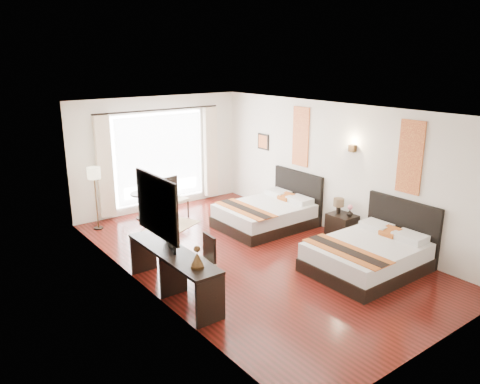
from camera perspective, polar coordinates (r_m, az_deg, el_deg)
floor at (r=9.16m, az=1.60°, el=-7.73°), size 4.50×7.50×0.01m
ceiling at (r=8.42m, az=1.75°, el=9.93°), size 4.50×7.50×0.02m
wall_headboard at (r=10.20m, az=11.58°, el=2.78°), size 0.01×7.50×2.80m
wall_desk at (r=7.54m, az=-11.77°, el=-1.98°), size 0.01×7.50×2.80m
wall_window at (r=11.76m, az=-9.85°, el=4.64°), size 4.50×0.01×2.80m
wall_entry at (r=6.37m, az=23.37°, el=-6.46°), size 4.50×0.01×2.80m
window_glass at (r=11.77m, az=-9.79°, el=4.15°), size 2.40×0.02×2.20m
sheer_curtain at (r=11.71m, az=-9.66°, el=4.10°), size 2.30×0.02×2.10m
drape_left at (r=11.11m, az=-16.19°, el=2.92°), size 0.35×0.14×2.35m
drape_right at (r=12.40m, az=-3.61°, el=4.87°), size 0.35×0.14×2.35m
art_panel_near at (r=9.04m, az=20.05°, el=3.99°), size 0.03×0.50×1.35m
art_panel_far at (r=10.80m, az=7.41°, el=6.69°), size 0.03×0.50×1.35m
wall_sconce at (r=9.76m, az=13.54°, el=5.19°), size 0.10×0.14×0.14m
mirror_frame at (r=7.13m, az=-10.12°, el=-1.70°), size 0.04×1.25×0.95m
mirror_glass at (r=7.14m, az=-9.94°, el=-1.66°), size 0.01×1.12×0.82m
bed_near at (r=8.77m, az=15.55°, el=-7.31°), size 2.05×1.60×1.15m
bed_far at (r=10.58m, az=3.41°, el=-2.63°), size 2.04×1.59×1.15m
nightstand at (r=10.07m, az=12.29°, el=-4.16°), size 0.45×0.56×0.54m
table_lamp at (r=10.02m, az=11.94°, el=-1.39°), size 0.22×0.22×0.36m
vase at (r=9.90m, az=13.22°, el=-2.73°), size 0.14×0.14×0.14m
console_desk at (r=7.66m, az=-8.13°, el=-9.76°), size 0.50×2.20×0.76m
television at (r=7.64m, az=-9.17°, el=-4.83°), size 0.38×0.82×0.48m
bronze_figurine at (r=6.85m, az=-5.25°, el=-8.03°), size 0.26×0.26×0.30m
desk_chair at (r=7.90m, az=-4.76°, el=-9.66°), size 0.45×0.45×0.89m
floor_lamp at (r=10.64m, az=-17.36°, el=1.70°), size 0.28×0.28×1.41m
side_table at (r=11.28m, az=-11.76°, el=-1.65°), size 0.55×0.55×0.63m
fruit_bowl at (r=11.21m, az=-11.71°, el=0.08°), size 0.26×0.26×0.05m
window_chair at (r=11.21m, az=-7.83°, el=-1.66°), size 0.54×0.54×0.98m
jute_rug at (r=10.75m, az=-8.32°, el=-4.12°), size 1.41×1.22×0.01m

